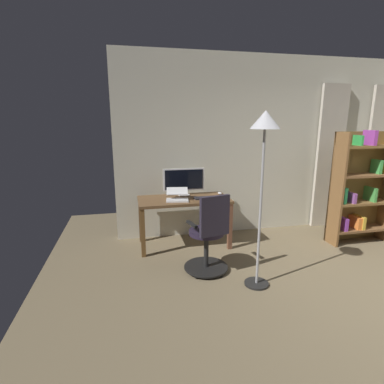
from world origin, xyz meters
The scene contains 11 objects.
back_room_partition centered at (0.00, -2.63, 1.44)m, with size 6.25×0.10×2.89m, color beige.
curtain_left_panel centered at (-1.49, -2.52, 1.23)m, with size 0.41×0.06×2.46m, color beige.
curtain_right_panel centered at (-0.54, -2.52, 1.23)m, with size 0.50×0.06×2.46m, color beige.
desk centered at (2.12, -2.15, 0.63)m, with size 1.35×0.64×0.74m.
office_chair centered at (1.99, -1.25, 0.47)m, with size 0.56×0.56×1.02m.
computer_monitor centered at (2.08, -2.36, 0.97)m, with size 0.64×0.18×0.42m.
computer_keyboard centered at (1.77, -2.08, 0.75)m, with size 0.41×0.13×0.02m, color #232328.
laptop centered at (2.24, -2.08, 0.79)m, with size 0.36×0.36×0.16m.
computer_mouse centered at (1.53, -2.29, 0.76)m, with size 0.06×0.10×0.04m, color silver.
bookshelf centered at (-0.56, -1.76, 0.85)m, with size 0.95×0.30×1.73m.
floor_lamp centered at (1.52, -0.84, 1.64)m, with size 0.31×0.31×1.96m.
Camera 1 is at (2.93, 2.08, 1.86)m, focal length 28.10 mm.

